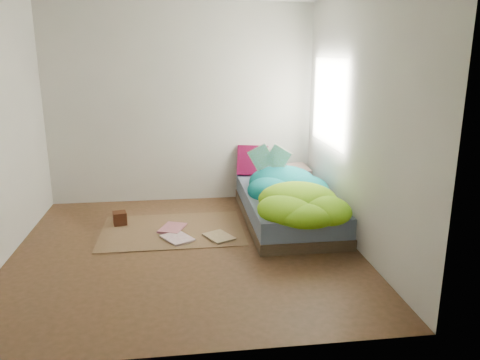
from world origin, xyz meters
name	(u,v)px	position (x,y,z in m)	size (l,w,h in m)	color
ground	(187,250)	(0.00, 0.00, 0.00)	(3.50, 3.50, 0.00)	#45301A
room_walls	(183,90)	(0.01, 0.01, 1.63)	(3.54, 3.54, 2.62)	beige
bed	(287,207)	(1.22, 0.72, 0.17)	(1.00, 2.00, 0.34)	#372E1E
duvet	(292,185)	(1.22, 0.50, 0.51)	(0.96, 1.84, 0.34)	#087681
rug	(172,230)	(-0.15, 0.55, 0.01)	(1.60, 1.10, 0.01)	brown
pillow_floral	(290,172)	(1.44, 1.54, 0.40)	(0.51, 0.32, 0.12)	beige
pillow_magenta	(253,161)	(0.94, 1.64, 0.54)	(0.41, 0.13, 0.41)	#550520
open_book	(270,150)	(1.06, 1.04, 0.81)	(0.43, 0.09, 0.26)	#297E37
wooden_box	(120,218)	(-0.76, 0.82, 0.09)	(0.15, 0.15, 0.15)	#3B1A0D
floor_book_a	(167,241)	(-0.20, 0.19, 0.03)	(0.25, 0.34, 0.03)	white
floor_book_b	(162,227)	(-0.27, 0.60, 0.03)	(0.25, 0.33, 0.03)	#CC767F
floor_book_c	(209,239)	(0.25, 0.19, 0.02)	(0.24, 0.33, 0.03)	tan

